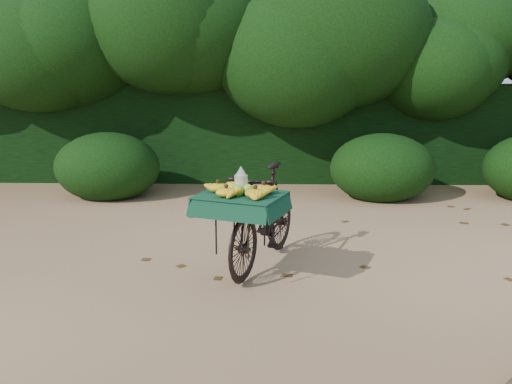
{
  "coord_description": "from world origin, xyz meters",
  "views": [
    {
      "loc": [
        -0.35,
        -4.42,
        2.01
      ],
      "look_at": [
        -0.48,
        0.93,
        0.83
      ],
      "focal_mm": 38.0,
      "sensor_mm": 36.0,
      "label": 1
    }
  ],
  "objects": [
    {
      "name": "bush_clumps",
      "position": [
        0.5,
        4.3,
        0.45
      ],
      "size": [
        8.8,
        1.7,
        0.9
      ],
      "primitive_type": null,
      "color": "black",
      "rests_on": "ground"
    },
    {
      "name": "tree_row",
      "position": [
        -0.65,
        5.5,
        2.0
      ],
      "size": [
        14.5,
        2.0,
        4.0
      ],
      "primitive_type": null,
      "color": "black",
      "rests_on": "ground"
    },
    {
      "name": "hedge_backdrop",
      "position": [
        0.0,
        6.3,
        0.9
      ],
      "size": [
        26.0,
        1.8,
        1.8
      ],
      "primitive_type": "cube",
      "color": "black",
      "rests_on": "ground"
    },
    {
      "name": "vendor_bicycle",
      "position": [
        -0.41,
        1.07,
        0.55
      ],
      "size": [
        1.23,
        1.92,
        1.08
      ],
      "rotation": [
        0.0,
        0.0,
        -0.36
      ],
      "color": "black",
      "rests_on": "ground"
    },
    {
      "name": "leaf_litter",
      "position": [
        0.0,
        0.65,
        0.01
      ],
      "size": [
        7.0,
        7.3,
        0.01
      ],
      "primitive_type": null,
      "color": "#4C3214",
      "rests_on": "ground"
    },
    {
      "name": "ground",
      "position": [
        0.0,
        0.0,
        0.0
      ],
      "size": [
        80.0,
        80.0,
        0.0
      ],
      "primitive_type": "plane",
      "color": "tan",
      "rests_on": "ground"
    }
  ]
}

